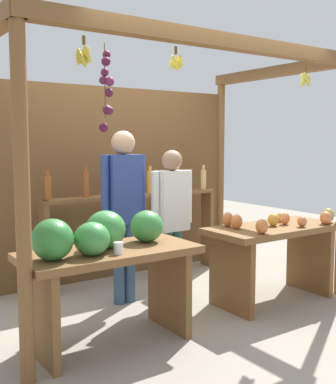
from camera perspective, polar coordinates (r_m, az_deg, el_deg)
The scene contains 7 objects.
ground_plane at distance 5.03m, azimuth -1.27°, elevation -12.50°, with size 12.00×12.00×0.00m, color gray.
market_stall at distance 5.17m, azimuth -4.23°, elevation 4.07°, with size 3.44×2.04×2.47m.
fruit_counter_left at distance 3.76m, azimuth -7.54°, elevation -7.54°, with size 1.39×0.64×1.06m.
fruit_counter_right at distance 4.91m, azimuth 12.55°, elevation -6.03°, with size 1.39×0.64×0.92m.
bottle_shelf_unit at distance 5.52m, azimuth -4.02°, elevation -2.25°, with size 2.21×0.22×1.34m.
vendor_man at distance 4.68m, azimuth -5.31°, elevation -0.96°, with size 0.48×0.23×1.70m.
vendor_woman at distance 4.80m, azimuth 0.48°, elevation -2.33°, with size 0.48×0.21×1.52m.
Camera 1 is at (-2.60, -3.99, 1.60)m, focal length 44.73 mm.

